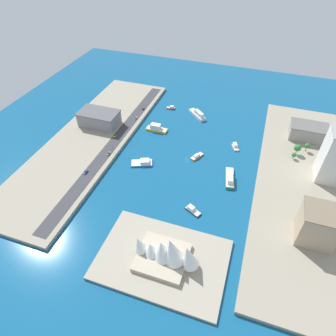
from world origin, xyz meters
The scene contains 24 objects.
ground_plane centered at (0.00, 0.00, 0.00)m, with size 440.00×440.00×0.00m, color #145684.
quay_west centered at (-96.80, 0.00, 1.50)m, with size 70.00×240.00×3.01m, color #9E937F.
quay_east centered at (96.80, 0.00, 1.50)m, with size 70.00×240.00×3.01m, color #9E937F.
peninsula_point centered at (-12.74, 101.41, 1.00)m, with size 81.88×55.58×2.00m, color #A89E89.
road_strip centered at (71.53, 0.00, 3.08)m, with size 11.20×228.00×0.15m, color #38383D.
catamaran_blue centered at (35.35, 18.02, 1.47)m, with size 20.82×15.47×4.19m.
ferry_white_commuter centered at (9.32, -74.03, 2.50)m, with size 22.57×21.95×6.88m.
yacht_sleek_gray centered at (-38.27, -31.62, 1.41)m, with size 8.86×11.75×3.81m.
patrol_launch_navy centered at (-20.35, 55.96, 1.39)m, with size 13.42×9.97×3.84m.
water_taxi_orange centered at (-7.68, -6.21, 1.16)m, with size 10.48×14.19×3.30m.
tugboat_red centered at (41.42, -79.86, 1.29)m, with size 10.79×5.10×3.49m.
ferry_green_doubledeck centered at (-40.74, 13.22, 2.27)m, with size 11.12×27.04×6.20m.
ferry_yellow_fast centered at (42.16, -34.54, 2.59)m, with size 22.74×7.66×6.91m.
warehouse_low_gray centered at (98.95, -22.03, 10.22)m, with size 39.60×23.71×14.37m.
apartment_midrise_tan centered at (-103.02, 54.38, 16.18)m, with size 24.06×22.31×26.29m.
carpark_squat_concrete centered at (-100.88, -65.72, 9.89)m, with size 34.21×21.25×13.71m.
pickup_red centered at (68.65, -63.60, 3.92)m, with size 1.90×4.27×1.56m.
hatchback_blue centered at (74.78, 47.14, 3.92)m, with size 1.97×5.03×1.53m.
taxi_yellow_cab centered at (75.06, -7.79, 3.94)m, with size 2.06×4.70×1.60m.
van_white centered at (68.72, -43.08, 3.86)m, with size 1.84×4.49×1.41m.
sedan_silver centered at (68.03, 19.03, 3.93)m, with size 2.02×4.63×1.55m.
traffic_light_waterfront centered at (65.08, 15.27, 7.35)m, with size 0.36×0.36×6.50m.
opera_landmark centered at (-15.50, 101.41, 10.64)m, with size 44.56×29.43×23.44m.
park_tree_cluster centered at (-93.29, -36.49, 9.13)m, with size 14.92×19.19×9.88m.
Camera 1 is at (-48.53, 195.09, 169.55)m, focal length 31.21 mm.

